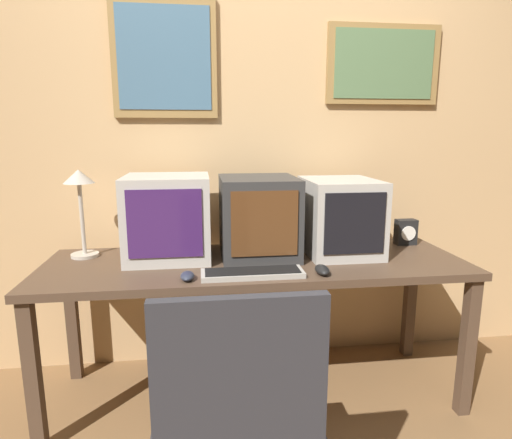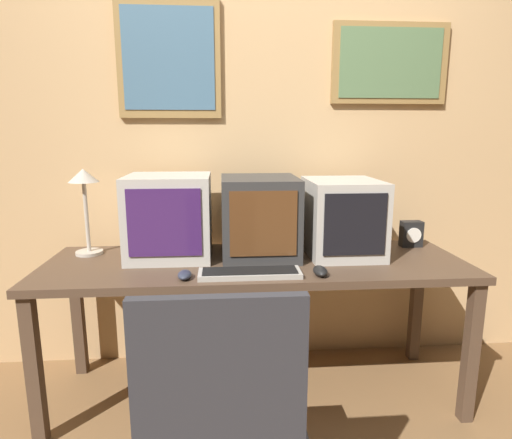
% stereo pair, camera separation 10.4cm
% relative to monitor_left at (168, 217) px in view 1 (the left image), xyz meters
% --- Properties ---
extents(wall_back, '(8.00, 0.08, 2.60)m').
position_rel_monitor_left_xyz_m(wall_back, '(0.42, 0.32, 0.39)').
color(wall_back, tan).
rests_on(wall_back, ground_plane).
extents(desk, '(2.01, 0.66, 0.71)m').
position_rel_monitor_left_xyz_m(desk, '(0.42, -0.11, -0.27)').
color(desk, '#4C3828').
rests_on(desk, ground_plane).
extents(monitor_left, '(0.40, 0.40, 0.40)m').
position_rel_monitor_left_xyz_m(monitor_left, '(0.00, 0.00, 0.00)').
color(monitor_left, '#B7B2A8').
rests_on(monitor_left, desk).
extents(monitor_center, '(0.37, 0.42, 0.39)m').
position_rel_monitor_left_xyz_m(monitor_center, '(0.44, -0.01, -0.01)').
color(monitor_center, '#333333').
rests_on(monitor_center, desk).
extents(monitor_right, '(0.35, 0.43, 0.38)m').
position_rel_monitor_left_xyz_m(monitor_right, '(0.86, -0.02, -0.01)').
color(monitor_right, '#B7B2A8').
rests_on(monitor_right, desk).
extents(keyboard_main, '(0.44, 0.13, 0.03)m').
position_rel_monitor_left_xyz_m(keyboard_main, '(0.37, -0.33, -0.19)').
color(keyboard_main, '#A8A399').
rests_on(keyboard_main, desk).
extents(mouse_near_keyboard, '(0.06, 0.11, 0.04)m').
position_rel_monitor_left_xyz_m(mouse_near_keyboard, '(0.68, -0.35, -0.18)').
color(mouse_near_keyboard, black).
rests_on(mouse_near_keyboard, desk).
extents(mouse_far_corner, '(0.06, 0.10, 0.03)m').
position_rel_monitor_left_xyz_m(mouse_far_corner, '(0.10, -0.35, -0.19)').
color(mouse_far_corner, '#282D3D').
rests_on(mouse_far_corner, desk).
extents(desk_clock, '(0.11, 0.07, 0.14)m').
position_rel_monitor_left_xyz_m(desk_clock, '(1.27, 0.08, -0.13)').
color(desk_clock, black).
rests_on(desk_clock, desk).
extents(desk_lamp, '(0.15, 0.15, 0.43)m').
position_rel_monitor_left_xyz_m(desk_lamp, '(-0.42, 0.07, 0.12)').
color(desk_lamp, '#B2A899').
rests_on(desk_lamp, desk).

